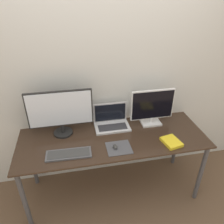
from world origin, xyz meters
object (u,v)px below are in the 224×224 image
object	(u,v)px
keyboard	(69,154)
mouse	(115,147)
monitor_right	(152,107)
laptop	(111,121)
monitor_left	(60,112)
book	(171,142)

from	to	relation	value
keyboard	mouse	size ratio (longest dim) A/B	6.52
monitor_right	mouse	world-z (taller)	monitor_right
laptop	monitor_right	bearing A→B (deg)	-5.91
monitor_left	monitor_right	size ratio (longest dim) A/B	1.35
monitor_right	laptop	xyz separation A→B (m)	(-0.43, 0.04, -0.15)
mouse	monitor_right	bearing A→B (deg)	35.89
monitor_left	mouse	size ratio (longest dim) A/B	10.02
laptop	mouse	bearing A→B (deg)	-95.97
monitor_right	laptop	bearing A→B (deg)	174.09
monitor_right	mouse	xyz separation A→B (m)	(-0.47, -0.34, -0.18)
monitor_right	laptop	distance (m)	0.46
monitor_right	keyboard	world-z (taller)	monitor_right
monitor_left	monitor_right	bearing A→B (deg)	-0.00
monitor_left	laptop	world-z (taller)	monitor_left
book	keyboard	bearing A→B (deg)	178.47
monitor_right	book	bearing A→B (deg)	-78.64
monitor_left	book	size ratio (longest dim) A/B	2.98
keyboard	book	distance (m)	0.98
laptop	keyboard	xyz separation A→B (m)	(-0.47, -0.39, -0.05)
keyboard	monitor_right	bearing A→B (deg)	21.02
mouse	book	world-z (taller)	mouse
monitor_left	monitor_right	xyz separation A→B (m)	(0.95, -0.00, -0.05)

